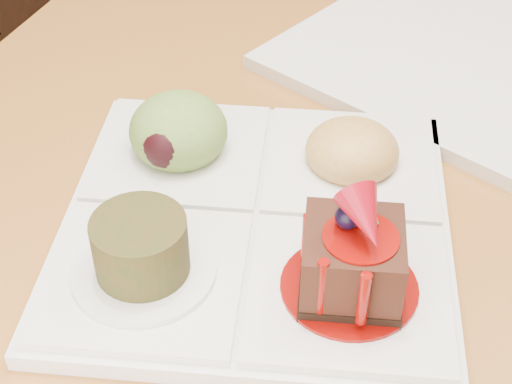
% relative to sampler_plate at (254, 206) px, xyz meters
% --- Properties ---
extents(ground, '(6.00, 6.00, 0.00)m').
position_rel_sampler_plate_xyz_m(ground, '(0.20, 0.57, -0.77)').
color(ground, '#533317').
extents(sampler_plate, '(0.31, 0.31, 0.10)m').
position_rel_sampler_plate_xyz_m(sampler_plate, '(0.00, 0.00, 0.00)').
color(sampler_plate, silver).
rests_on(sampler_plate, dining_table).
extents(second_plate, '(0.37, 0.37, 0.01)m').
position_rel_sampler_plate_xyz_m(second_plate, '(0.11, 0.27, -0.01)').
color(second_plate, silver).
rests_on(second_plate, dining_table).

